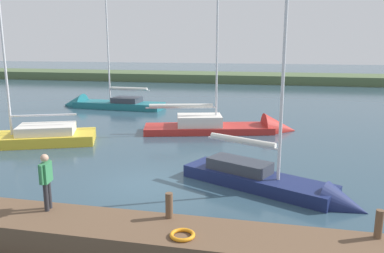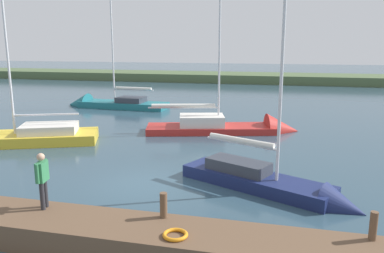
{
  "view_description": "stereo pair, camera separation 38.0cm",
  "coord_description": "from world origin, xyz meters",
  "px_view_note": "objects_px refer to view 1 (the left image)",
  "views": [
    {
      "loc": [
        -5.01,
        14.19,
        5.62
      ],
      "look_at": [
        -1.28,
        -2.96,
        1.86
      ],
      "focal_mm": 36.24,
      "sensor_mm": 36.0,
      "label": 1
    },
    {
      "loc": [
        -5.38,
        14.11,
        5.62
      ],
      "look_at": [
        -1.28,
        -2.96,
        1.86
      ],
      "focal_mm": 36.24,
      "sensor_mm": 36.0,
      "label": 2
    }
  ],
  "objects_px": {
    "mooring_post_near": "(169,205)",
    "sailboat_outer_mooring": "(234,129)",
    "sailboat_mid_channel": "(275,188)",
    "person_on_dock": "(46,178)",
    "mooring_post_far": "(379,224)",
    "sailboat_inner_slip": "(104,106)",
    "life_ring_buoy": "(182,235)"
  },
  "relations": [
    {
      "from": "sailboat_outer_mooring",
      "to": "sailboat_mid_channel",
      "type": "relative_size",
      "value": 1.4
    },
    {
      "from": "mooring_post_near",
      "to": "mooring_post_far",
      "type": "xyz_separation_m",
      "value": [
        -5.51,
        0.0,
        0.01
      ]
    },
    {
      "from": "life_ring_buoy",
      "to": "sailboat_inner_slip",
      "type": "bearing_deg",
      "value": -60.92
    },
    {
      "from": "mooring_post_far",
      "to": "sailboat_outer_mooring",
      "type": "bearing_deg",
      "value": -70.3
    },
    {
      "from": "sailboat_outer_mooring",
      "to": "person_on_dock",
      "type": "relative_size",
      "value": 6.81
    },
    {
      "from": "mooring_post_far",
      "to": "life_ring_buoy",
      "type": "bearing_deg",
      "value": 11.72
    },
    {
      "from": "sailboat_mid_channel",
      "to": "sailboat_inner_slip",
      "type": "height_order",
      "value": "sailboat_inner_slip"
    },
    {
      "from": "life_ring_buoy",
      "to": "sailboat_mid_channel",
      "type": "relative_size",
      "value": 0.08
    },
    {
      "from": "sailboat_mid_channel",
      "to": "person_on_dock",
      "type": "height_order",
      "value": "sailboat_mid_channel"
    },
    {
      "from": "sailboat_mid_channel",
      "to": "mooring_post_far",
      "type": "bearing_deg",
      "value": -36.16
    },
    {
      "from": "mooring_post_near",
      "to": "sailboat_outer_mooring",
      "type": "height_order",
      "value": "sailboat_outer_mooring"
    },
    {
      "from": "mooring_post_far",
      "to": "sailboat_mid_channel",
      "type": "distance_m",
      "value": 5.45
    },
    {
      "from": "sailboat_mid_channel",
      "to": "sailboat_inner_slip",
      "type": "relative_size",
      "value": 0.72
    },
    {
      "from": "life_ring_buoy",
      "to": "mooring_post_near",
      "type": "bearing_deg",
      "value": -58.03
    },
    {
      "from": "life_ring_buoy",
      "to": "person_on_dock",
      "type": "xyz_separation_m",
      "value": [
        4.3,
        -0.78,
        0.94
      ]
    },
    {
      "from": "sailboat_outer_mooring",
      "to": "life_ring_buoy",
      "type": "bearing_deg",
      "value": -103.36
    },
    {
      "from": "mooring_post_far",
      "to": "sailboat_mid_channel",
      "type": "bearing_deg",
      "value": -61.36
    },
    {
      "from": "mooring_post_far",
      "to": "sailboat_inner_slip",
      "type": "relative_size",
      "value": 0.06
    },
    {
      "from": "mooring_post_near",
      "to": "sailboat_outer_mooring",
      "type": "distance_m",
      "value": 14.8
    },
    {
      "from": "mooring_post_far",
      "to": "sailboat_outer_mooring",
      "type": "height_order",
      "value": "sailboat_outer_mooring"
    },
    {
      "from": "sailboat_outer_mooring",
      "to": "sailboat_inner_slip",
      "type": "distance_m",
      "value": 14.42
    },
    {
      "from": "sailboat_outer_mooring",
      "to": "sailboat_inner_slip",
      "type": "xyz_separation_m",
      "value": [
        12.43,
        -7.31,
        -0.0
      ]
    },
    {
      "from": "mooring_post_near",
      "to": "sailboat_mid_channel",
      "type": "relative_size",
      "value": 0.09
    },
    {
      "from": "mooring_post_near",
      "to": "life_ring_buoy",
      "type": "relative_size",
      "value": 1.12
    },
    {
      "from": "person_on_dock",
      "to": "mooring_post_near",
      "type": "bearing_deg",
      "value": -5.47
    },
    {
      "from": "life_ring_buoy",
      "to": "sailboat_inner_slip",
      "type": "distance_m",
      "value": 26.43
    },
    {
      "from": "mooring_post_near",
      "to": "person_on_dock",
      "type": "xyz_separation_m",
      "value": [
        3.67,
        0.23,
        0.62
      ]
    },
    {
      "from": "life_ring_buoy",
      "to": "sailboat_mid_channel",
      "type": "height_order",
      "value": "sailboat_mid_channel"
    },
    {
      "from": "mooring_post_near",
      "to": "life_ring_buoy",
      "type": "xyz_separation_m",
      "value": [
        -0.63,
        1.01,
        -0.32
      ]
    },
    {
      "from": "mooring_post_near",
      "to": "sailboat_outer_mooring",
      "type": "relative_size",
      "value": 0.06
    },
    {
      "from": "mooring_post_far",
      "to": "sailboat_outer_mooring",
      "type": "relative_size",
      "value": 0.06
    },
    {
      "from": "sailboat_inner_slip",
      "to": "person_on_dock",
      "type": "distance_m",
      "value": 23.94
    }
  ]
}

